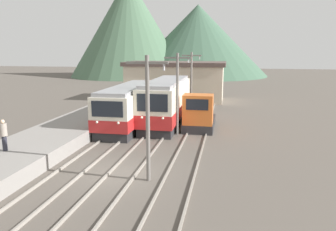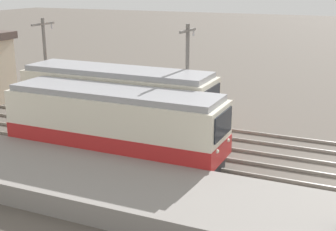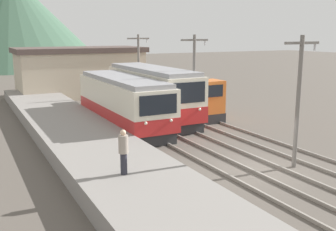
{
  "view_description": "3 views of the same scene",
  "coord_description": "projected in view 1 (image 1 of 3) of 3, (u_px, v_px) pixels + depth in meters",
  "views": [
    {
      "loc": [
        5.46,
        -15.47,
        6.41
      ],
      "look_at": [
        0.97,
        8.73,
        1.43
      ],
      "focal_mm": 35.0,
      "sensor_mm": 36.0,
      "label": 1
    },
    {
      "loc": [
        -20.68,
        -0.35,
        8.27
      ],
      "look_at": [
        -0.26,
        8.88,
        1.78
      ],
      "focal_mm": 50.0,
      "sensor_mm": 36.0,
      "label": 2
    },
    {
      "loc": [
        -11.83,
        -13.51,
        6.21
      ],
      "look_at": [
        -1.08,
        7.05,
        1.36
      ],
      "focal_mm": 42.0,
      "sensor_mm": 36.0,
      "label": 3
    }
  ],
  "objects": [
    {
      "name": "ground_plane",
      "position": [
        120.0,
        174.0,
        17.15
      ],
      "size": [
        200.0,
        200.0,
        0.0
      ],
      "primitive_type": "plane",
      "color": "#564F47"
    },
    {
      "name": "platform_left",
      "position": [
        12.0,
        159.0,
        18.18
      ],
      "size": [
        4.5,
        54.0,
        0.87
      ],
      "primitive_type": "cube",
      "color": "gray",
      "rests_on": "ground"
    },
    {
      "name": "track_left",
      "position": [
        73.0,
        169.0,
        17.6
      ],
      "size": [
        1.54,
        60.0,
        0.14
      ],
      "color": "gray",
      "rests_on": "ground"
    },
    {
      "name": "track_center",
      "position": [
        123.0,
        173.0,
        17.1
      ],
      "size": [
        1.54,
        60.0,
        0.14
      ],
      "color": "gray",
      "rests_on": "ground"
    },
    {
      "name": "track_right",
      "position": [
        180.0,
        177.0,
        16.57
      ],
      "size": [
        1.54,
        60.0,
        0.14
      ],
      "color": "gray",
      "rests_on": "ground"
    },
    {
      "name": "commuter_train_left",
      "position": [
        130.0,
        108.0,
        27.48
      ],
      "size": [
        2.84,
        10.7,
        3.45
      ],
      "color": "#28282B",
      "rests_on": "ground"
    },
    {
      "name": "commuter_train_center",
      "position": [
        166.0,
        104.0,
        28.35
      ],
      "size": [
        2.84,
        10.67,
        3.85
      ],
      "color": "#28282B",
      "rests_on": "ground"
    },
    {
      "name": "shunting_locomotive",
      "position": [
        200.0,
        114.0,
        26.89
      ],
      "size": [
        2.4,
        5.17,
        3.0
      ],
      "color": "#28282B",
      "rests_on": "ground"
    },
    {
      "name": "catenary_mast_near",
      "position": [
        148.0,
        114.0,
        15.66
      ],
      "size": [
        2.0,
        0.2,
        6.15
      ],
      "color": "slate",
      "rests_on": "ground"
    },
    {
      "name": "catenary_mast_mid",
      "position": [
        177.0,
        90.0,
        24.52
      ],
      "size": [
        2.0,
        0.2,
        6.15
      ],
      "color": "slate",
      "rests_on": "ground"
    },
    {
      "name": "catenary_mast_far",
      "position": [
        191.0,
        80.0,
        33.38
      ],
      "size": [
        2.0,
        0.2,
        6.15
      ],
      "color": "slate",
      "rests_on": "ground"
    },
    {
      "name": "person_on_platform",
      "position": [
        4.0,
        134.0,
        18.05
      ],
      "size": [
        0.38,
        0.38,
        1.78
      ],
      "color": "#282833",
      "rests_on": "platform_left"
    },
    {
      "name": "station_building",
      "position": [
        176.0,
        81.0,
        41.94
      ],
      "size": [
        12.6,
        6.3,
        4.87
      ],
      "color": "beige",
      "rests_on": "ground"
    },
    {
      "name": "mountain_backdrop",
      "position": [
        166.0,
        34.0,
        79.56
      ],
      "size": [
        47.13,
        36.51,
        23.19
      ],
      "color": "#3D5B47",
      "rests_on": "ground"
    }
  ]
}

